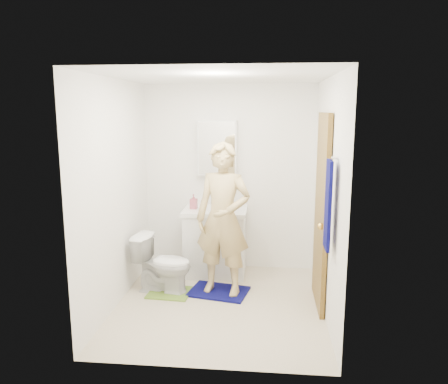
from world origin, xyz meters
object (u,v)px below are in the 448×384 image
at_px(vanity_cabinet, 215,243).
at_px(medicine_cabinet, 217,148).
at_px(soap_dispenser, 194,201).
at_px(man, 223,219).
at_px(toilet, 163,264).
at_px(toothbrush_cup, 225,204).
at_px(towel, 328,205).

relative_size(vanity_cabinet, medicine_cabinet, 1.14).
bearing_deg(soap_dispenser, man, -54.59).
distance_m(toilet, man, 0.88).
height_order(vanity_cabinet, man, man).
xyz_separation_m(medicine_cabinet, soap_dispenser, (-0.27, -0.24, -0.66)).
distance_m(medicine_cabinet, toothbrush_cup, 0.72).
bearing_deg(toothbrush_cup, toilet, -132.44).
bearing_deg(toilet, toothbrush_cup, -32.07).
bearing_deg(vanity_cabinet, man, -75.48).
bearing_deg(medicine_cabinet, man, -79.23).
bearing_deg(medicine_cabinet, towel, -55.39).
xyz_separation_m(medicine_cabinet, man, (0.16, -0.85, -0.72)).
relative_size(towel, toilet, 1.20).
height_order(towel, toothbrush_cup, towel).
relative_size(soap_dispenser, toothbrush_cup, 1.46).
bearing_deg(medicine_cabinet, vanity_cabinet, -90.00).
distance_m(vanity_cabinet, toilet, 0.83).
xyz_separation_m(towel, man, (-1.02, 0.86, -0.37)).
bearing_deg(vanity_cabinet, soap_dispenser, -177.69).
bearing_deg(toilet, man, -78.98).
xyz_separation_m(soap_dispenser, man, (0.43, -0.61, -0.06)).
relative_size(medicine_cabinet, soap_dispenser, 3.77).
relative_size(toilet, man, 0.39).
height_order(toilet, man, man).
xyz_separation_m(towel, soap_dispenser, (-1.45, 1.47, -0.31)).
xyz_separation_m(toothbrush_cup, man, (0.04, -0.70, -0.02)).
distance_m(soap_dispenser, man, 0.75).
distance_m(towel, soap_dispenser, 2.09).
bearing_deg(man, vanity_cabinet, 117.19).
relative_size(vanity_cabinet, toothbrush_cup, 6.31).
bearing_deg(medicine_cabinet, soap_dispenser, -139.13).
distance_m(soap_dispenser, toothbrush_cup, 0.40).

